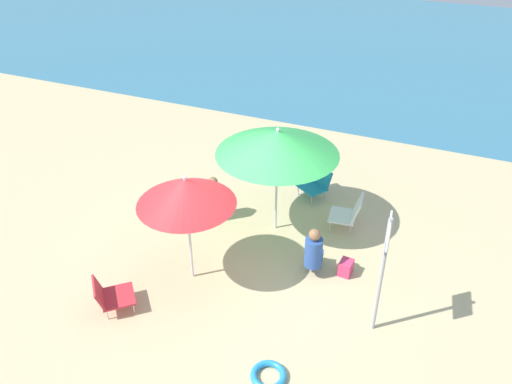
{
  "coord_description": "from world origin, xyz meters",
  "views": [
    {
      "loc": [
        2.96,
        -5.89,
        5.72
      ],
      "look_at": [
        -0.09,
        1.37,
        0.7
      ],
      "focal_mm": 36.27,
      "sensor_mm": 36.0,
      "label": 1
    }
  ],
  "objects_px": {
    "beach_chair_b": "(349,212)",
    "person_a": "(212,198)",
    "umbrella_green": "(278,142)",
    "beach_chair_c": "(110,295)",
    "beach_chair_a": "(316,183)",
    "swim_ring": "(268,375)",
    "person_b": "(314,252)",
    "umbrella_red": "(186,192)",
    "beach_bag": "(346,268)",
    "warning_sign": "(384,259)"
  },
  "relations": [
    {
      "from": "person_b",
      "to": "swim_ring",
      "type": "height_order",
      "value": "person_b"
    },
    {
      "from": "warning_sign",
      "to": "swim_ring",
      "type": "distance_m",
      "value": 2.16
    },
    {
      "from": "umbrella_red",
      "to": "person_a",
      "type": "bearing_deg",
      "value": 105.56
    },
    {
      "from": "beach_chair_a",
      "to": "umbrella_green",
      "type": "bearing_deg",
      "value": 18.6
    },
    {
      "from": "beach_chair_c",
      "to": "person_b",
      "type": "distance_m",
      "value": 3.21
    },
    {
      "from": "umbrella_red",
      "to": "swim_ring",
      "type": "relative_size",
      "value": 3.98
    },
    {
      "from": "umbrella_red",
      "to": "beach_chair_a",
      "type": "bearing_deg",
      "value": 70.27
    },
    {
      "from": "umbrella_red",
      "to": "beach_chair_a",
      "type": "distance_m",
      "value": 3.57
    },
    {
      "from": "umbrella_red",
      "to": "beach_chair_b",
      "type": "bearing_deg",
      "value": 48.75
    },
    {
      "from": "umbrella_red",
      "to": "swim_ring",
      "type": "height_order",
      "value": "umbrella_red"
    },
    {
      "from": "swim_ring",
      "to": "umbrella_green",
      "type": "bearing_deg",
      "value": 109.4
    },
    {
      "from": "beach_chair_a",
      "to": "swim_ring",
      "type": "relative_size",
      "value": 1.51
    },
    {
      "from": "person_a",
      "to": "umbrella_green",
      "type": "bearing_deg",
      "value": -140.61
    },
    {
      "from": "person_a",
      "to": "swim_ring",
      "type": "relative_size",
      "value": 1.86
    },
    {
      "from": "beach_chair_a",
      "to": "person_a",
      "type": "height_order",
      "value": "person_a"
    },
    {
      "from": "person_b",
      "to": "warning_sign",
      "type": "xyz_separation_m",
      "value": [
        1.17,
        -0.79,
        0.83
      ]
    },
    {
      "from": "umbrella_red",
      "to": "beach_chair_c",
      "type": "distance_m",
      "value": 1.93
    },
    {
      "from": "beach_chair_a",
      "to": "warning_sign",
      "type": "distance_m",
      "value": 3.72
    },
    {
      "from": "warning_sign",
      "to": "beach_bag",
      "type": "distance_m",
      "value": 1.67
    },
    {
      "from": "umbrella_green",
      "to": "beach_chair_c",
      "type": "bearing_deg",
      "value": -118.02
    },
    {
      "from": "beach_chair_b",
      "to": "warning_sign",
      "type": "xyz_separation_m",
      "value": [
        0.94,
        -2.25,
        0.94
      ]
    },
    {
      "from": "beach_bag",
      "to": "beach_chair_c",
      "type": "bearing_deg",
      "value": -144.86
    },
    {
      "from": "beach_chair_b",
      "to": "beach_bag",
      "type": "bearing_deg",
      "value": 95.82
    },
    {
      "from": "beach_chair_c",
      "to": "beach_bag",
      "type": "bearing_deg",
      "value": -6.81
    },
    {
      "from": "person_a",
      "to": "beach_bag",
      "type": "xyz_separation_m",
      "value": [
        2.74,
        -0.61,
        -0.31
      ]
    },
    {
      "from": "umbrella_red",
      "to": "beach_chair_b",
      "type": "height_order",
      "value": "umbrella_red"
    },
    {
      "from": "person_b",
      "to": "umbrella_green",
      "type": "bearing_deg",
      "value": 36.6
    },
    {
      "from": "umbrella_green",
      "to": "umbrella_red",
      "type": "relative_size",
      "value": 1.1
    },
    {
      "from": "person_b",
      "to": "warning_sign",
      "type": "relative_size",
      "value": 0.48
    },
    {
      "from": "warning_sign",
      "to": "swim_ring",
      "type": "height_order",
      "value": "warning_sign"
    },
    {
      "from": "person_b",
      "to": "beach_chair_b",
      "type": "bearing_deg",
      "value": -18.96
    },
    {
      "from": "warning_sign",
      "to": "person_a",
      "type": "bearing_deg",
      "value": 148.11
    },
    {
      "from": "person_b",
      "to": "warning_sign",
      "type": "height_order",
      "value": "warning_sign"
    },
    {
      "from": "beach_chair_b",
      "to": "person_a",
      "type": "distance_m",
      "value": 2.55
    },
    {
      "from": "beach_chair_c",
      "to": "swim_ring",
      "type": "height_order",
      "value": "beach_chair_c"
    },
    {
      "from": "umbrella_green",
      "to": "beach_chair_c",
      "type": "relative_size",
      "value": 2.8
    },
    {
      "from": "umbrella_green",
      "to": "person_a",
      "type": "bearing_deg",
      "value": -173.94
    },
    {
      "from": "beach_chair_a",
      "to": "umbrella_red",
      "type": "bearing_deg",
      "value": 13.43
    },
    {
      "from": "swim_ring",
      "to": "beach_chair_b",
      "type": "bearing_deg",
      "value": 87.94
    },
    {
      "from": "umbrella_red",
      "to": "person_a",
      "type": "xyz_separation_m",
      "value": [
        -0.46,
        1.64,
        -1.21
      ]
    },
    {
      "from": "umbrella_red",
      "to": "beach_bag",
      "type": "height_order",
      "value": "umbrella_red"
    },
    {
      "from": "beach_chair_a",
      "to": "person_b",
      "type": "distance_m",
      "value": 2.39
    },
    {
      "from": "umbrella_green",
      "to": "person_a",
      "type": "relative_size",
      "value": 2.36
    },
    {
      "from": "beach_chair_a",
      "to": "beach_chair_b",
      "type": "height_order",
      "value": "beach_chair_b"
    },
    {
      "from": "swim_ring",
      "to": "beach_bag",
      "type": "distance_m",
      "value": 2.43
    },
    {
      "from": "beach_chair_c",
      "to": "warning_sign",
      "type": "relative_size",
      "value": 0.39
    },
    {
      "from": "beach_chair_a",
      "to": "swim_ring",
      "type": "distance_m",
      "value": 4.55
    },
    {
      "from": "umbrella_green",
      "to": "beach_bag",
      "type": "xyz_separation_m",
      "value": [
        1.52,
        -0.74,
        -1.65
      ]
    },
    {
      "from": "umbrella_green",
      "to": "person_b",
      "type": "distance_m",
      "value": 1.91
    },
    {
      "from": "umbrella_red",
      "to": "beach_chair_c",
      "type": "relative_size",
      "value": 2.53
    }
  ]
}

